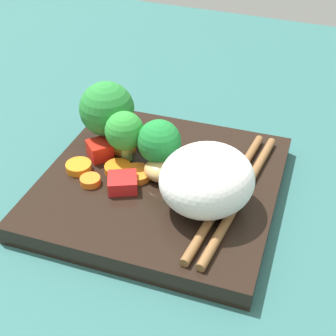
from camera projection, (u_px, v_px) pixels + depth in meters
ground_plane at (161, 200)px, 50.21cm from camera, size 110.00×110.00×2.00cm
square_plate at (161, 186)px, 49.02cm from camera, size 24.30×24.30×1.97cm
rice_mound at (207, 180)px, 43.21cm from camera, size 12.02×11.91×6.16cm
broccoli_floret_0 at (125, 132)px, 48.76cm from camera, size 4.01×4.01×5.72cm
broccoli_floret_1 at (107, 110)px, 51.12cm from camera, size 5.87×5.87×7.18cm
broccoli_floret_2 at (159, 143)px, 48.15cm from camera, size 4.45×4.45×5.42cm
carrot_slice_0 at (118, 169)px, 49.01cm from camera, size 3.81×3.81×0.77cm
carrot_slice_1 at (90, 181)px, 47.50cm from camera, size 2.24×2.24×0.72cm
carrot_slice_2 at (123, 147)px, 52.44cm from camera, size 3.51×3.51×0.43cm
carrot_slice_3 at (150, 144)px, 52.85cm from camera, size 4.10×4.10×0.56cm
carrot_slice_4 at (137, 174)px, 48.36cm from camera, size 3.35×3.35×0.71cm
carrot_slice_5 at (79, 167)px, 49.26cm from camera, size 3.29×3.29×0.78cm
pepper_chunk_0 at (123, 183)px, 46.70cm from camera, size 3.58×3.67×1.38cm
pepper_chunk_2 at (100, 150)px, 50.80cm from camera, size 3.31×3.32×1.80cm
chicken_piece_0 at (129, 126)px, 54.30cm from camera, size 3.45×3.15×2.02cm
chicken_piece_1 at (160, 172)px, 47.61cm from camera, size 3.28×3.55×1.94cm
chopstick_pair at (234, 195)px, 45.65cm from camera, size 20.35×3.56×0.85cm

